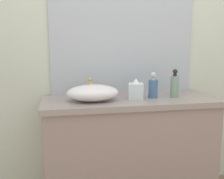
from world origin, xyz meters
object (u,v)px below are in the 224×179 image
(soap_dispenser, at_px, (153,87))
(tissue_box, at_px, (136,90))
(sink_basin, at_px, (93,93))
(lotion_bottle, at_px, (175,85))

(soap_dispenser, bearing_deg, tissue_box, -171.05)
(soap_dispenser, height_order, tissue_box, soap_dispenser)
(sink_basin, xyz_separation_m, tissue_box, (0.34, 0.01, 0.01))
(lotion_bottle, xyz_separation_m, tissue_box, (-0.32, -0.01, -0.03))
(sink_basin, relative_size, soap_dispenser, 1.92)
(lotion_bottle, bearing_deg, soap_dispenser, 176.00)
(soap_dispenser, relative_size, lotion_bottle, 0.90)
(sink_basin, relative_size, lotion_bottle, 1.72)
(tissue_box, bearing_deg, sink_basin, -178.52)
(sink_basin, height_order, lotion_bottle, lotion_bottle)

